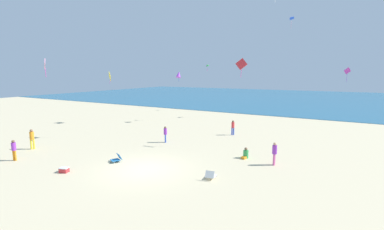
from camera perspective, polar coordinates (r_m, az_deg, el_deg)
The scene contains 18 objects.
ground_plane at distance 24.97m, azimuth 4.74°, elevation -4.46°, with size 120.00×120.00×0.00m, color beige.
ocean_water at distance 67.53m, azimuth 20.79°, elevation 3.40°, with size 120.00×60.00×0.05m, color #236084.
beach_chair_far_left at distance 18.41m, azimuth -15.63°, elevation -8.87°, with size 0.76×0.82×0.53m.
beach_chair_far_right at distance 14.97m, azimuth 3.98°, elevation -12.61°, with size 0.58×0.71×0.53m.
cooler_box at distance 17.66m, azimuth -25.52°, elevation -10.47°, with size 0.58×0.50×0.29m.
person_0 at distance 23.80m, azimuth -30.85°, elevation -4.16°, with size 0.41×0.41×1.55m.
person_1 at distance 25.41m, azimuth 8.68°, elevation -2.44°, with size 0.38×0.38×1.39m.
person_2 at distance 21.37m, azimuth -33.61°, elevation -5.98°, with size 0.32×0.32×1.40m.
person_3 at distance 17.76m, azimuth 17.11°, elevation -7.52°, with size 0.30×0.30×1.47m.
person_4 at distance 18.85m, azimuth 11.30°, elevation -8.16°, with size 0.43×0.64×0.74m.
person_5 at distance 22.56m, azimuth -5.68°, elevation -3.85°, with size 0.38×0.38×1.37m.
kite_yellow at distance 32.49m, azimuth -17.05°, elevation 7.85°, with size 0.93×0.69×1.37m.
kite_purple at distance 31.70m, azimuth -2.83°, elevation 8.60°, with size 0.68×0.87×1.28m.
kite_red at distance 21.25m, azimuth 10.44°, elevation 10.54°, with size 0.97×0.38×1.48m.
kite_blue at distance 38.34m, azimuth 20.28°, elevation 18.78°, with size 0.78×0.87×1.53m.
kite_pink at distance 21.08m, azimuth -28.76°, elevation 9.44°, with size 0.64×0.41×1.27m.
kite_magenta at distance 40.41m, azimuth 30.10°, elevation 8.05°, with size 0.83×0.55×1.89m.
kite_green at distance 42.07m, azimuth 3.23°, elevation 10.48°, with size 0.74×0.71×1.12m.
Camera 1 is at (10.13, -12.09, 5.72)m, focal length 25.13 mm.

